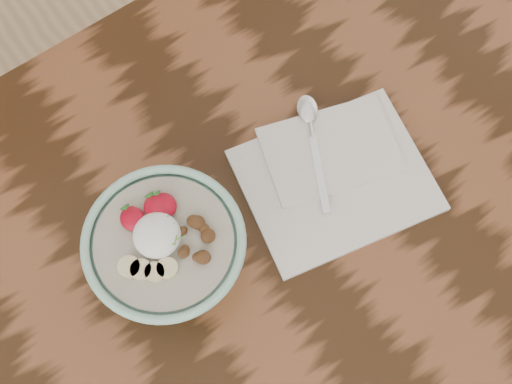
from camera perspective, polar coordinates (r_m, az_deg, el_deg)
table at (r=110.67cm, az=1.21°, el=-4.67°), size 160.00×90.00×75.00cm
breakfast_bowl at (r=94.27cm, az=-7.12°, el=-4.70°), size 20.90×20.90×14.10cm
napkin at (r=104.73cm, az=6.29°, el=1.46°), size 30.01×26.26×1.62cm
spoon at (r=106.17cm, az=4.37°, el=5.38°), size 10.49×17.82×0.99cm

